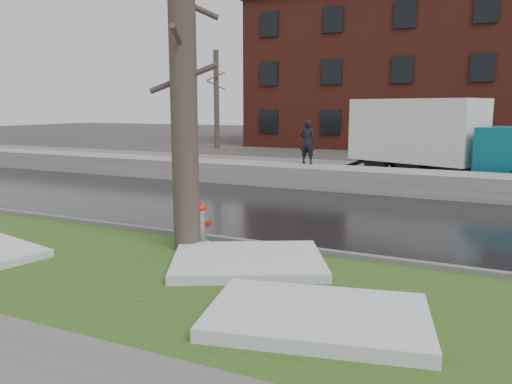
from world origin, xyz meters
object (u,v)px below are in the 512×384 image
at_px(box_truck, 440,138).
at_px(worker, 307,142).
at_px(fire_hydrant, 200,222).
at_px(tree, 183,82).

height_order(box_truck, worker, box_truck).
xyz_separation_m(fire_hydrant, box_truck, (3.42, 11.71, 1.13)).
xyz_separation_m(box_truck, worker, (-4.24, -3.01, -0.10)).
distance_m(fire_hydrant, tree, 2.76).
height_order(tree, box_truck, tree).
height_order(fire_hydrant, box_truck, box_truck).
bearing_deg(worker, tree, 95.88).
height_order(fire_hydrant, tree, tree).
distance_m(tree, box_truck, 12.68).
xyz_separation_m(fire_hydrant, worker, (-0.81, 8.69, 1.03)).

